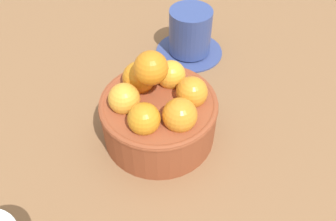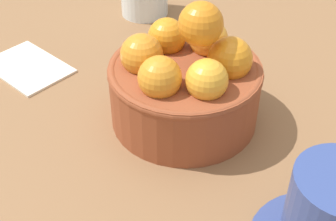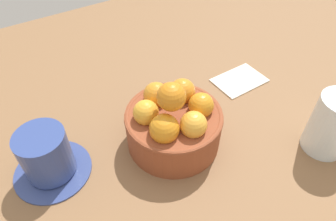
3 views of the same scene
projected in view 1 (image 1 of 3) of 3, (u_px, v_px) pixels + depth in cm
name	position (u px, v px, depth cm)	size (l,w,h in cm)	color
ground_plane	(160.00, 141.00, 53.02)	(154.65, 115.81, 3.25)	brown
terracotta_bowl	(159.00, 111.00, 48.32)	(16.36, 16.36, 14.08)	brown
coffee_cup	(190.00, 34.00, 62.76)	(12.43, 12.43, 8.74)	#364783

